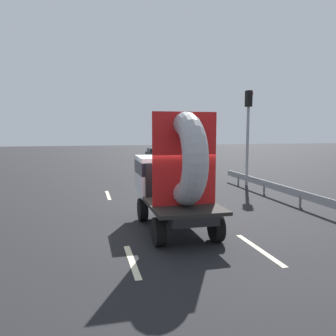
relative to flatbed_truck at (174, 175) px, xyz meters
The scene contains 10 objects.
ground_plane 1.76m from the flatbed_truck, 143.78° to the right, with size 120.00×120.00×0.00m, color black.
flatbed_truck is the anchor object (origin of this frame).
distant_sedan 13.22m from the flatbed_truck, 74.79° to the left, with size 1.75×4.07×1.33m.
traffic_light 9.93m from the flatbed_truck, 49.73° to the left, with size 0.42×0.36×5.41m.
guardrail 6.79m from the flatbed_truck, 28.41° to the left, with size 0.10×11.87×0.71m.
lane_dash_left_near 3.52m from the flatbed_truck, 124.56° to the right, with size 2.23×0.16×0.01m, color beige.
lane_dash_left_far 6.73m from the flatbed_truck, 105.42° to the left, with size 2.33×0.16×0.01m, color beige.
lane_dash_right_near 3.50m from the flatbed_truck, 55.17° to the right, with size 2.55×0.16×0.01m, color beige.
lane_dash_right_far 6.02m from the flatbed_truck, 72.55° to the left, with size 2.35×0.16×0.01m, color beige.
oncoming_car 26.88m from the flatbed_truck, 79.86° to the left, with size 1.55×3.62×1.18m.
Camera 1 is at (-2.65, -10.52, 3.22)m, focal length 36.67 mm.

